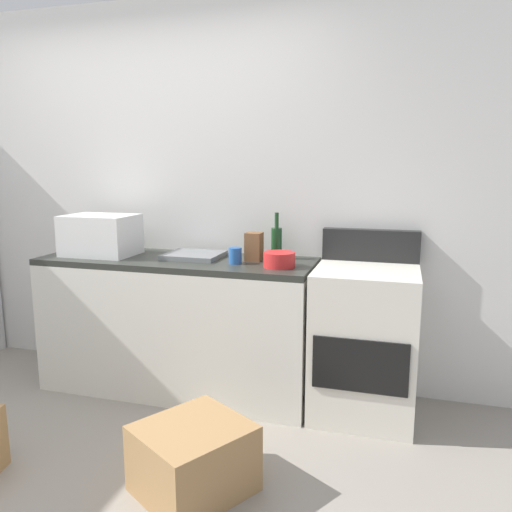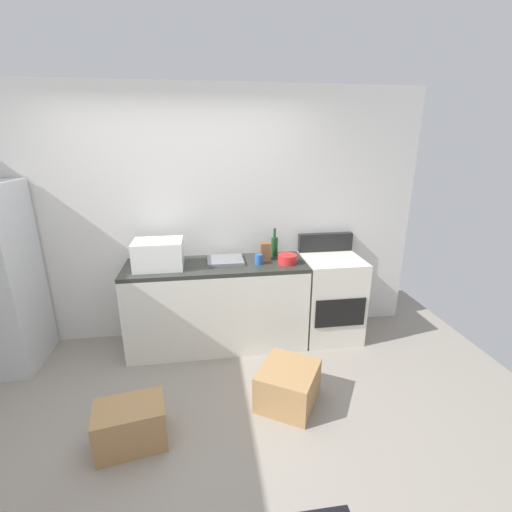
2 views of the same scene
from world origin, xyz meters
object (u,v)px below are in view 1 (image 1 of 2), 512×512
at_px(wine_bottle, 277,242).
at_px(cardboard_box_small, 193,458).
at_px(coffee_mug, 235,256).
at_px(knife_block, 254,247).
at_px(stove_oven, 364,339).
at_px(microwave, 101,235).
at_px(mixing_bowl, 279,260).

distance_m(wine_bottle, cardboard_box_small, 1.44).
height_order(coffee_mug, knife_block, knife_block).
bearing_deg(knife_block, coffee_mug, -124.61).
xyz_separation_m(stove_oven, microwave, (-1.76, -0.03, 0.57)).
relative_size(stove_oven, microwave, 2.39).
bearing_deg(stove_oven, knife_block, 175.71).
xyz_separation_m(microwave, cardboard_box_small, (1.07, -0.97, -0.87)).
bearing_deg(coffee_mug, wine_bottle, 49.15).
distance_m(knife_block, cardboard_box_small, 1.34).
xyz_separation_m(wine_bottle, cardboard_box_small, (-0.10, -1.16, -0.85)).
bearing_deg(wine_bottle, mixing_bowl, -72.67).
xyz_separation_m(microwave, mixing_bowl, (1.25, -0.07, -0.09)).
height_order(wine_bottle, mixing_bowl, wine_bottle).
bearing_deg(coffee_mug, knife_block, 55.39).
xyz_separation_m(stove_oven, mixing_bowl, (-0.51, -0.09, 0.48)).
xyz_separation_m(stove_oven, knife_block, (-0.71, 0.05, 0.52)).
bearing_deg(wine_bottle, microwave, -170.51).
bearing_deg(cardboard_box_small, coffee_mug, 96.19).
height_order(stove_oven, wine_bottle, wine_bottle).
height_order(wine_bottle, cardboard_box_small, wine_bottle).
relative_size(wine_bottle, knife_block, 1.67).
bearing_deg(knife_block, wine_bottle, 43.48).
relative_size(microwave, mixing_bowl, 2.42).
bearing_deg(stove_oven, coffee_mug, -175.01).
bearing_deg(wine_bottle, coffee_mug, -130.85).
distance_m(knife_block, mixing_bowl, 0.25).
distance_m(stove_oven, mixing_bowl, 0.71).
distance_m(coffee_mug, knife_block, 0.15).
bearing_deg(stove_oven, mixing_bowl, -169.46).
relative_size(wine_bottle, mixing_bowl, 1.58).
bearing_deg(coffee_mug, microwave, 177.65).
bearing_deg(microwave, coffee_mug, -2.35).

